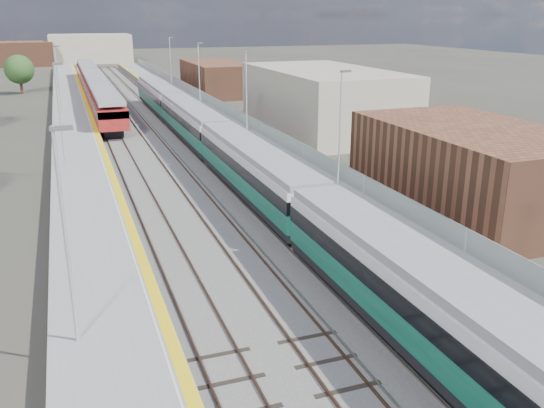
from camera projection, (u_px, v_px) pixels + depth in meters
ground at (165, 131)px, 61.07m from camera, size 320.00×320.00×0.00m
ballast_bed at (141, 128)px, 62.58m from camera, size 10.50×155.00×0.06m
tracks at (144, 124)px, 64.24m from camera, size 8.96×160.00×0.17m
platform_right at (208, 119)px, 64.83m from camera, size 4.70×155.00×8.52m
platform_left at (75, 128)px, 60.23m from camera, size 4.30×155.00×8.52m
buildings at (16, 20)px, 131.09m from camera, size 72.00×185.50×40.00m
green_train at (218, 141)px, 46.06m from camera, size 2.77×77.12×3.05m
red_train at (95, 86)px, 81.49m from camera, size 2.94×59.67×3.72m
tree_c at (19, 69)px, 88.43m from camera, size 4.41×4.41×5.98m
tree_d at (309, 79)px, 72.43m from camera, size 4.71×4.71×6.38m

